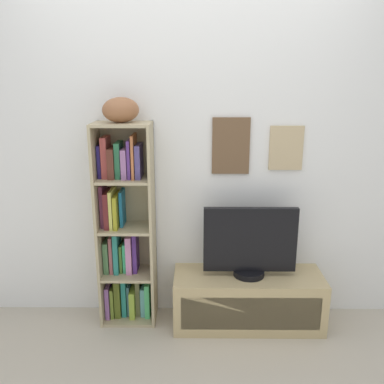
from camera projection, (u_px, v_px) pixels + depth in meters
back_wall at (189, 162)px, 2.95m from camera, size 4.80×0.08×2.32m
bookshelf at (124, 231)px, 2.95m from camera, size 0.39×0.27×1.46m
football at (121, 110)px, 2.69m from camera, size 0.29×0.25×0.17m
tv_stand at (248, 299)px, 2.99m from camera, size 1.06×0.39×0.39m
television at (250, 243)px, 2.87m from camera, size 0.65×0.22×0.50m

